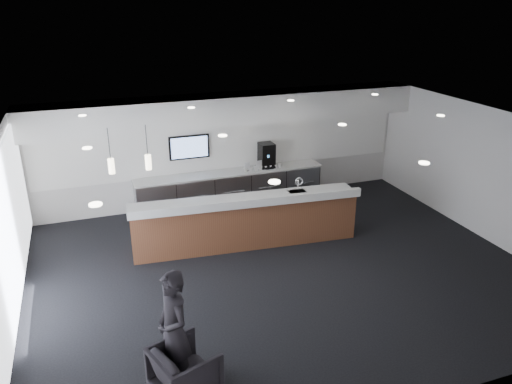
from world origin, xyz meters
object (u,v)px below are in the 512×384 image
object	(u,v)px
coffee_machine	(267,155)
lounge_guest	(174,330)
armchair	(185,371)
service_counter	(246,221)

from	to	relation	value
coffee_machine	lounge_guest	bearing A→B (deg)	-120.77
coffee_machine	armchair	world-z (taller)	coffee_machine
coffee_machine	lounge_guest	xyz separation A→B (m)	(-3.73, -6.14, -0.37)
service_counter	lounge_guest	distance (m)	4.46
service_counter	lounge_guest	size ratio (longest dim) A/B	2.83
armchair	service_counter	bearing A→B (deg)	-47.70
armchair	lounge_guest	bearing A→B (deg)	-1.75
service_counter	armchair	world-z (taller)	service_counter
service_counter	lounge_guest	bearing A→B (deg)	-116.90
service_counter	armchair	distance (m)	4.64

